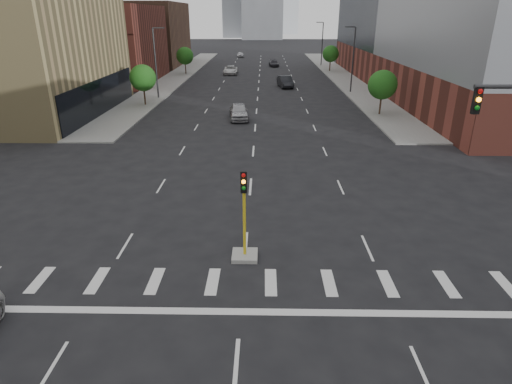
{
  "coord_description": "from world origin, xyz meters",
  "views": [
    {
      "loc": [
        0.84,
        -8.45,
        10.64
      ],
      "look_at": [
        0.49,
        11.06,
        2.5
      ],
      "focal_mm": 30.0,
      "sensor_mm": 36.0,
      "label": 1
    }
  ],
  "objects_px": {
    "car_deep_right": "(274,63)",
    "car_distant": "(240,55)",
    "car_near_left": "(239,111)",
    "median_traffic_signal": "(245,240)",
    "car_far_left": "(231,70)",
    "car_mid_right": "(285,82)"
  },
  "relations": [
    {
      "from": "car_near_left",
      "to": "car_deep_right",
      "type": "height_order",
      "value": "car_near_left"
    },
    {
      "from": "car_far_left",
      "to": "median_traffic_signal",
      "type": "bearing_deg",
      "value": -86.3
    },
    {
      "from": "median_traffic_signal",
      "to": "car_distant",
      "type": "xyz_separation_m",
      "value": [
        -5.46,
        101.44,
        -0.31
      ]
    },
    {
      "from": "car_mid_right",
      "to": "car_deep_right",
      "type": "bearing_deg",
      "value": 83.24
    },
    {
      "from": "car_far_left",
      "to": "car_near_left",
      "type": "bearing_deg",
      "value": -85.5
    },
    {
      "from": "car_distant",
      "to": "car_deep_right",
      "type": "bearing_deg",
      "value": -78.76
    },
    {
      "from": "median_traffic_signal",
      "to": "car_mid_right",
      "type": "relative_size",
      "value": 0.85
    },
    {
      "from": "car_near_left",
      "to": "car_mid_right",
      "type": "relative_size",
      "value": 0.96
    },
    {
      "from": "car_deep_right",
      "to": "car_near_left",
      "type": "bearing_deg",
      "value": -101.1
    },
    {
      "from": "median_traffic_signal",
      "to": "car_near_left",
      "type": "height_order",
      "value": "median_traffic_signal"
    },
    {
      "from": "car_far_left",
      "to": "car_deep_right",
      "type": "xyz_separation_m",
      "value": [
        8.49,
        12.97,
        -0.1
      ]
    },
    {
      "from": "median_traffic_signal",
      "to": "car_far_left",
      "type": "bearing_deg",
      "value": 94.73
    },
    {
      "from": "car_deep_right",
      "to": "car_distant",
      "type": "height_order",
      "value": "car_deep_right"
    },
    {
      "from": "median_traffic_signal",
      "to": "car_mid_right",
      "type": "bearing_deg",
      "value": 85.29
    },
    {
      "from": "car_mid_right",
      "to": "car_far_left",
      "type": "xyz_separation_m",
      "value": [
        -9.7,
        15.61,
        -0.09
      ]
    },
    {
      "from": "median_traffic_signal",
      "to": "car_distant",
      "type": "distance_m",
      "value": 101.58
    },
    {
      "from": "car_distant",
      "to": "car_near_left",
      "type": "bearing_deg",
      "value": -96.98
    },
    {
      "from": "car_near_left",
      "to": "car_deep_right",
      "type": "distance_m",
      "value": 50.92
    },
    {
      "from": "median_traffic_signal",
      "to": "car_near_left",
      "type": "distance_m",
      "value": 28.87
    },
    {
      "from": "car_far_left",
      "to": "car_distant",
      "type": "distance_m",
      "value": 34.92
    },
    {
      "from": "car_near_left",
      "to": "car_far_left",
      "type": "xyz_separation_m",
      "value": [
        -3.65,
        37.71,
        -0.08
      ]
    },
    {
      "from": "car_mid_right",
      "to": "car_far_left",
      "type": "relative_size",
      "value": 0.94
    }
  ]
}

